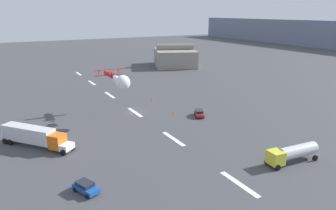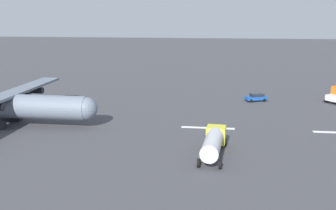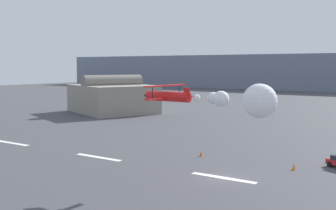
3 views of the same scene
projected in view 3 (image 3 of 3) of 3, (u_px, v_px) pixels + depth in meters
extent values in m
plane|color=#424247|center=(223.00, 178.00, 48.36)|extent=(440.00, 440.00, 0.00)
cube|color=white|center=(12.00, 143.00, 70.04)|extent=(8.00, 0.90, 0.01)
cube|color=white|center=(98.00, 157.00, 59.20)|extent=(8.00, 0.90, 0.01)
cube|color=white|center=(223.00, 178.00, 48.36)|extent=(8.00, 0.90, 0.01)
cylinder|color=red|center=(168.00, 96.00, 45.97)|extent=(5.40, 1.22, 1.07)
cube|color=red|center=(167.00, 98.00, 46.10)|extent=(0.86, 7.05, 0.12)
cube|color=red|center=(166.00, 86.00, 45.98)|extent=(0.86, 7.05, 0.12)
cylinder|color=black|center=(152.00, 93.00, 44.06)|extent=(0.08, 0.08, 1.32)
cylinder|color=black|center=(179.00, 91.00, 48.03)|extent=(0.08, 0.08, 1.32)
cube|color=red|center=(187.00, 93.00, 44.52)|extent=(0.70, 0.12, 1.10)
cube|color=red|center=(187.00, 97.00, 44.55)|extent=(0.66, 2.02, 0.08)
cone|color=black|center=(146.00, 95.00, 47.75)|extent=(0.73, 0.93, 0.91)
sphere|color=white|center=(197.00, 98.00, 44.13)|extent=(0.70, 0.70, 0.70)
sphere|color=white|center=(213.00, 98.00, 42.73)|extent=(1.18, 1.18, 1.18)
sphere|color=white|center=(221.00, 99.00, 41.87)|extent=(1.58, 1.58, 1.58)
sphere|color=white|center=(253.00, 98.00, 40.16)|extent=(1.98, 1.98, 1.98)
sphere|color=white|center=(265.00, 100.00, 39.81)|extent=(2.17, 2.17, 2.17)
sphere|color=white|center=(260.00, 101.00, 39.66)|extent=(3.24, 3.24, 3.24)
cylinder|color=black|center=(329.00, 164.00, 53.52)|extent=(0.67, 0.49, 0.64)
cube|color=gray|center=(113.00, 99.00, 115.58)|extent=(26.93, 24.68, 7.44)
cylinder|color=slate|center=(112.00, 82.00, 115.16)|extent=(9.74, 16.90, 3.60)
cone|color=orange|center=(201.00, 154.00, 59.86)|extent=(0.44, 0.44, 0.75)
cone|color=orange|center=(294.00, 167.00, 52.10)|extent=(0.44, 0.44, 0.75)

